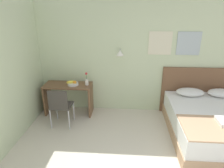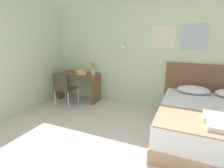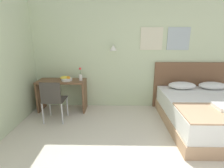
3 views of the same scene
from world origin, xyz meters
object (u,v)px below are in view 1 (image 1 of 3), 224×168
Objects in this scene: desk at (68,93)px; fruit_bowl at (73,83)px; desk_chair at (60,105)px; flower_vase at (87,81)px; bed at (217,125)px; pillow_right at (222,93)px; pillow_left at (190,92)px; headboard at (201,91)px.

fruit_bowl is at bearing -14.30° from desk.
desk_chair is 2.87× the size of flower_vase.
desk is 1.25× the size of desk_chair.
desk_chair is (-0.01, -0.62, 0.01)m from desk.
bed is 0.92m from pillow_right.
pillow_left is 2.39m from flower_vase.
desk reaches higher than bed.
fruit_bowl is at bearing 76.61° from desk_chair.
desk_chair reaches higher than bed.
desk is 3.99× the size of fruit_bowl.
pillow_left is at bearing 114.85° from bed.
flower_vase is at bearing -174.41° from headboard.
flower_vase is at bearing 179.87° from pillow_left.
headboard reaches higher than pillow_left.
headboard reaches higher than desk.
bed is 3.30m from desk.
desk_chair reaches higher than pillow_right.
desk is at bearing 179.87° from pillow_left.
pillow_right is 3.61m from desk_chair.
pillow_left is 0.71m from pillow_right.
desk is 3.60× the size of flower_vase.
fruit_bowl reaches higher than pillow_right.
pillow_right is 3.42m from fruit_bowl.
pillow_left is 2.03× the size of flower_vase.
fruit_bowl is (-3.06, 0.74, 0.51)m from bed.
headboard is at bearing 90.00° from bed.
flower_vase is (0.46, -0.00, 0.34)m from desk.
desk_chair is at bearing 177.31° from bed.
headboard is at bearing 15.52° from desk_chair.
pillow_right is at bearing -0.10° from flower_vase.
flower_vase is at bearing 179.90° from pillow_right.
headboard is 2.76m from flower_vase.
desk_chair is at bearing -164.48° from headboard.
bed is 3.21× the size of pillow_right.
desk_chair reaches higher than desk.
pillow_right is at bearing 0.00° from pillow_left.
pillow_right is 0.56× the size of desk.
fruit_bowl reaches higher than pillow_left.
flower_vase is at bearing 53.26° from desk_chair.
headboard reaches higher than flower_vase.
pillow_right is 0.71× the size of desk_chair.
flower_vase is (-3.09, 0.01, 0.21)m from pillow_right.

